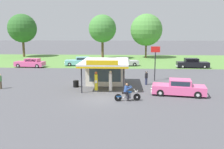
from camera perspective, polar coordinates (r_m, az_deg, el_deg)
ground_plane at (r=21.74m, az=-2.77°, el=-5.72°), size 300.00×300.00×0.00m
grass_verge_strip at (r=51.19m, az=0.58°, el=3.46°), size 120.00×24.00×0.01m
service_station_kiosk at (r=27.26m, az=-1.49°, el=1.10°), size 5.04×6.84×3.29m
gas_pump_nearside at (r=24.17m, az=-3.82°, el=-1.85°), size 0.44×0.44×2.02m
gas_pump_offside at (r=24.04m, az=-0.38°, el=-1.79°), size 0.44×0.44×2.11m
motorcycle_with_rider at (r=20.78m, az=3.66°, el=-4.61°), size 2.29×0.73×1.58m
featured_classic_sedan at (r=23.53m, az=15.68°, el=-3.12°), size 5.31×2.66×1.53m
parked_car_back_row_left at (r=42.32m, az=2.85°, el=2.98°), size 5.38×2.85×1.51m
parked_car_second_row_spare at (r=42.25m, az=18.69°, el=2.51°), size 5.47×2.06×1.61m
parked_car_back_row_centre_left at (r=43.22m, az=-7.58°, el=3.09°), size 5.59×2.47×1.54m
parked_car_back_row_centre_right at (r=43.13m, az=-18.98°, el=2.60°), size 5.36×2.25×1.50m
bystander_admiring_sedan at (r=27.33m, az=8.21°, el=-0.77°), size 0.34×0.34×1.54m
bystander_chatting_near_pumps at (r=27.77m, az=-25.20°, el=-1.41°), size 0.34×0.34×1.61m
tree_oak_far_right at (r=61.56m, az=-20.61°, el=10.19°), size 6.77×6.77×10.23m
tree_oak_left at (r=56.07m, az=8.19°, el=10.33°), size 7.28×7.28×10.08m
tree_oak_centre at (r=53.15m, az=-2.23°, el=10.84°), size 6.07×6.07×9.75m
roadside_pole_sign at (r=29.51m, az=10.33°, el=4.10°), size 1.10×0.12×4.22m
spare_tire_stack at (r=26.30m, az=-8.63°, el=-2.22°), size 0.60×0.60×0.72m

